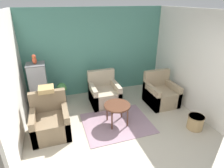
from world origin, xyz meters
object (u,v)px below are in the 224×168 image
object	(u,v)px
wicker_basket	(195,122)
armchair_right	(161,94)
coffee_table	(117,107)
armchair_left	(51,122)
armchair_middle	(104,94)
parrot	(34,59)
birdcage	(39,87)
potted_plant	(62,91)

from	to	relation	value
wicker_basket	armchair_right	bearing A→B (deg)	96.70
coffee_table	armchair_left	world-z (taller)	armchair_left
armchair_middle	parrot	distance (m)	2.08
armchair_middle	birdcage	distance (m)	1.79
armchair_left	parrot	xyz separation A→B (m)	(-0.22, 1.27, 1.11)
parrot	armchair_middle	bearing A→B (deg)	-10.47
armchair_left	potted_plant	world-z (taller)	armchair_left
armchair_left	armchair_right	world-z (taller)	same
armchair_middle	parrot	world-z (taller)	parrot
armchair_middle	potted_plant	size ratio (longest dim) A/B	1.46
coffee_table	armchair_left	bearing A→B (deg)	175.31
parrot	armchair_right	bearing A→B (deg)	-14.68
armchair_left	armchair_middle	world-z (taller)	same
birdcage	wicker_basket	world-z (taller)	birdcage
armchair_left	birdcage	size ratio (longest dim) A/B	0.72
coffee_table	armchair_left	xyz separation A→B (m)	(-1.53, 0.13, -0.17)
armchair_right	potted_plant	world-z (taller)	armchair_right
potted_plant	coffee_table	bearing A→B (deg)	-51.08
coffee_table	wicker_basket	xyz separation A→B (m)	(1.68, -0.76, -0.29)
armchair_left	armchair_middle	bearing A→B (deg)	31.94
potted_plant	wicker_basket	size ratio (longest dim) A/B	1.72
armchair_middle	parrot	xyz separation A→B (m)	(-1.73, 0.32, 1.11)
armchair_middle	birdcage	world-z (taller)	birdcage
armchair_middle	birdcage	size ratio (longest dim) A/B	0.72
armchair_right	birdcage	bearing A→B (deg)	165.35
armchair_right	potted_plant	size ratio (longest dim) A/B	1.46
parrot	wicker_basket	distance (m)	4.23
coffee_table	birdcage	world-z (taller)	birdcage
wicker_basket	potted_plant	bearing A→B (deg)	142.22
coffee_table	armchair_right	size ratio (longest dim) A/B	0.67
armchair_right	armchair_middle	distance (m)	1.64
armchair_right	birdcage	distance (m)	3.40
armchair_right	parrot	bearing A→B (deg)	165.32
armchair_right	armchair_middle	size ratio (longest dim) A/B	1.00
armchair_middle	wicker_basket	world-z (taller)	armchair_middle
coffee_table	parrot	size ratio (longest dim) A/B	2.47
parrot	wicker_basket	xyz separation A→B (m)	(3.43, -2.15, -1.23)
birdcage	wicker_basket	xyz separation A→B (m)	(3.43, -2.15, -0.44)
coffee_table	armchair_right	distance (m)	1.63
coffee_table	armchair_left	size ratio (longest dim) A/B	0.67
parrot	potted_plant	xyz separation A→B (m)	(0.58, 0.06, -1.01)
armchair_right	wicker_basket	distance (m)	1.31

